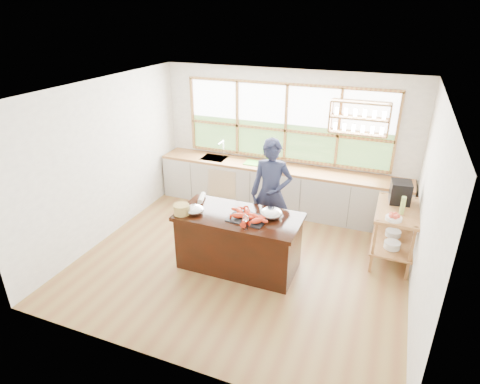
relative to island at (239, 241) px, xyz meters
The scene contains 18 objects.
ground_plane 0.50m from the island, 90.00° to the left, with size 5.00×5.00×0.00m, color olive.
room_shell 1.48m from the island, 88.06° to the left, with size 5.02×4.52×2.71m.
back_counter 2.14m from the island, 90.50° to the left, with size 4.90×0.63×0.90m.
right_shelf_unit 2.45m from the island, 26.44° to the left, with size 0.62×1.10×0.90m.
island is the anchor object (origin of this frame).
cook 0.99m from the island, 74.18° to the left, with size 0.68×0.44×1.86m, color #1C213B.
potted_plant 2.29m from the island, 96.67° to the left, with size 0.15×0.10×0.28m, color slate.
cutting_board 2.25m from the island, 103.49° to the left, with size 0.40×0.30×0.01m, color #50AC2F.
espresso_machine 2.65m from the island, 31.61° to the left, with size 0.30×0.33×0.35m, color black.
wine_bottle 2.50m from the island, 22.81° to the left, with size 0.07×0.07×0.28m, color #9EBE57.
fruit_bowl 2.30m from the island, 18.11° to the left, with size 0.23×0.23×0.11m.
slate_board 0.49m from the island, 21.29° to the right, with size 0.55×0.40×0.02m, color black.
lobster_pile 0.53m from the island, 25.86° to the right, with size 0.55×0.48×0.08m.
mixing_bowl_left 0.83m from the island, 164.04° to the right, with size 0.28×0.28×0.14m, color #BABEC1.
mixing_bowl_right 0.70m from the island, 14.06° to the left, with size 0.33×0.33×0.16m, color #BABEC1.
wine_glass 0.73m from the island, 54.27° to the right, with size 0.08×0.08×0.22m.
wicker_basket 1.00m from the island, 161.38° to the right, with size 0.24×0.24×0.15m, color tan.
parchment_roll 0.92m from the island, 160.58° to the left, with size 0.08×0.08×0.30m, color silver.
Camera 1 is at (1.96, -5.07, 3.70)m, focal length 30.00 mm.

